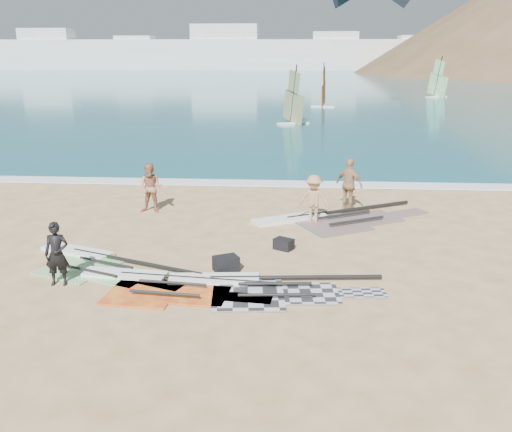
# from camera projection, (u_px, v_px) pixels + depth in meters

# --- Properties ---
(ground) EXTENTS (300.00, 300.00, 0.00)m
(ground) POSITION_uv_depth(u_px,v_px,m) (290.00, 309.00, 12.96)
(ground) COLOR tan
(ground) RESTS_ON ground
(sea) EXTENTS (300.00, 240.00, 0.06)m
(sea) POSITION_uv_depth(u_px,v_px,m) (297.00, 73.00, 139.26)
(sea) COLOR #0D4C60
(sea) RESTS_ON ground
(surf_line) EXTENTS (300.00, 1.20, 0.04)m
(surf_line) POSITION_uv_depth(u_px,v_px,m) (294.00, 185.00, 24.73)
(surf_line) COLOR white
(surf_line) RESTS_ON ground
(far_town) EXTENTS (160.00, 8.00, 12.00)m
(far_town) POSITION_uv_depth(u_px,v_px,m) (240.00, 53.00, 156.29)
(far_town) COLOR white
(far_town) RESTS_ON ground
(rig_grey) EXTENTS (5.43, 2.25, 0.20)m
(rig_grey) POSITION_uv_depth(u_px,v_px,m) (257.00, 287.00, 14.03)
(rig_grey) COLOR #29292C
(rig_grey) RESTS_ON ground
(rig_green) EXTENTS (5.05, 3.24, 0.20)m
(rig_green) POSITION_uv_depth(u_px,v_px,m) (95.00, 263.00, 15.58)
(rig_green) COLOR green
(rig_green) RESTS_ON ground
(rig_orange) EXTENTS (6.28, 4.33, 0.20)m
(rig_orange) POSITION_uv_depth(u_px,v_px,m) (330.00, 219.00, 19.62)
(rig_orange) COLOR #E44C1A
(rig_orange) RESTS_ON ground
(rig_red) EXTENTS (5.14, 2.26, 0.20)m
(rig_red) POSITION_uv_depth(u_px,v_px,m) (157.00, 285.00, 14.15)
(rig_red) COLOR red
(rig_red) RESTS_ON ground
(gear_bag_near) EXTENTS (0.77, 0.70, 0.40)m
(gear_bag_near) POSITION_uv_depth(u_px,v_px,m) (226.00, 264.00, 15.11)
(gear_bag_near) COLOR black
(gear_bag_near) RESTS_ON ground
(gear_bag_far) EXTENTS (0.65, 0.60, 0.32)m
(gear_bag_far) POSITION_uv_depth(u_px,v_px,m) (284.00, 244.00, 16.74)
(gear_bag_far) COLOR black
(gear_bag_far) RESTS_ON ground
(person_wetsuit) EXTENTS (0.64, 0.46, 1.62)m
(person_wetsuit) POSITION_uv_depth(u_px,v_px,m) (57.00, 254.00, 14.05)
(person_wetsuit) COLOR black
(person_wetsuit) RESTS_ON ground
(beachgoer_left) EXTENTS (0.93, 0.75, 1.79)m
(beachgoer_left) POSITION_uv_depth(u_px,v_px,m) (151.00, 188.00, 20.36)
(beachgoer_left) COLOR #AB7356
(beachgoer_left) RESTS_ON ground
(beachgoer_mid) EXTENTS (1.13, 0.71, 1.66)m
(beachgoer_mid) POSITION_uv_depth(u_px,v_px,m) (314.00, 199.00, 19.07)
(beachgoer_mid) COLOR tan
(beachgoer_mid) RESTS_ON ground
(beachgoer_back) EXTENTS (1.15, 1.06, 1.89)m
(beachgoer_back) POSITION_uv_depth(u_px,v_px,m) (349.00, 184.00, 20.66)
(beachgoer_back) COLOR tan
(beachgoer_back) RESTS_ON ground
(windsurfer_left) EXTENTS (2.51, 2.64, 4.58)m
(windsurfer_left) POSITION_uv_depth(u_px,v_px,m) (293.00, 107.00, 43.82)
(windsurfer_left) COLOR white
(windsurfer_left) RESTS_ON ground
(windsurfer_centre) EXTENTS (2.48, 2.91, 4.39)m
(windsurfer_centre) POSITION_uv_depth(u_px,v_px,m) (323.00, 94.00, 56.69)
(windsurfer_centre) COLOR white
(windsurfer_centre) RESTS_ON ground
(windsurfer_right) EXTENTS (2.73, 2.89, 4.94)m
(windsurfer_right) POSITION_uv_depth(u_px,v_px,m) (437.00, 86.00, 68.10)
(windsurfer_right) COLOR white
(windsurfer_right) RESTS_ON ground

